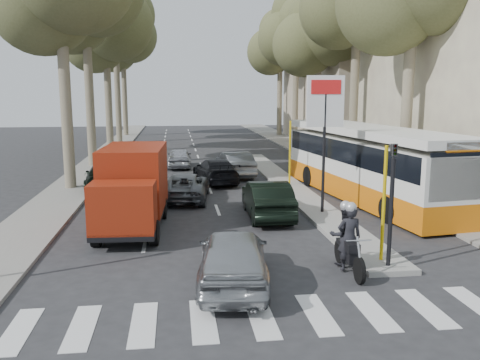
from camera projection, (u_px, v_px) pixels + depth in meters
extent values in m
plane|color=#28282B|center=(265.00, 258.00, 15.37)|extent=(120.00, 120.00, 0.00)
cube|color=gray|center=(316.00, 153.00, 40.86)|extent=(3.20, 70.00, 0.12)
cube|color=gray|center=(110.00, 152.00, 41.71)|extent=(2.40, 64.00, 0.12)
cube|color=gray|center=(289.00, 186.00, 26.51)|extent=(1.50, 26.00, 0.16)
cube|color=#B7A88E|center=(362.00, 59.00, 49.15)|extent=(11.00, 20.00, 16.00)
cylinder|color=yellow|center=(384.00, 206.00, 14.50)|extent=(0.10, 0.10, 3.50)
cylinder|color=yellow|center=(323.00, 173.00, 20.36)|extent=(0.10, 0.10, 3.50)
cylinder|color=yellow|center=(290.00, 155.00, 26.22)|extent=(0.10, 0.10, 3.50)
cylinder|color=black|center=(324.00, 152.00, 20.22)|extent=(0.12, 0.12, 5.20)
cube|color=white|center=(325.00, 101.00, 19.87)|extent=(1.50, 0.10, 2.00)
cube|color=red|center=(326.00, 87.00, 19.72)|extent=(1.20, 0.02, 0.55)
cylinder|color=black|center=(391.00, 216.00, 14.04)|extent=(0.12, 0.12, 3.20)
imported|color=black|center=(393.00, 162.00, 13.78)|extent=(0.16, 0.41, 1.00)
cylinder|color=#6B604C|center=(66.00, 107.00, 25.36)|extent=(0.56, 0.56, 8.40)
sphere|color=#4E522E|center=(41.00, 2.00, 24.94)|extent=(5.20, 5.20, 5.20)
cylinder|color=#6B604C|center=(90.00, 99.00, 33.12)|extent=(0.56, 0.56, 8.96)
sphere|color=#4E522E|center=(71.00, 13.00, 32.64)|extent=(5.20, 5.20, 5.20)
cylinder|color=#6B604C|center=(109.00, 103.00, 41.03)|extent=(0.56, 0.56, 8.12)
sphere|color=#4E522E|center=(94.00, 40.00, 40.64)|extent=(5.20, 5.20, 5.20)
sphere|color=#4E522E|center=(116.00, 24.00, 39.31)|extent=(5.80, 5.80, 5.80)
sphere|color=#4E522E|center=(109.00, 11.00, 40.87)|extent=(4.80, 4.80, 4.80)
cylinder|color=#6B604C|center=(118.00, 93.00, 48.71)|extent=(0.56, 0.56, 9.52)
sphere|color=#4E522E|center=(105.00, 32.00, 48.17)|extent=(5.20, 5.20, 5.20)
sphere|color=#4E522E|center=(123.00, 15.00, 46.81)|extent=(5.80, 5.80, 5.80)
sphere|color=#4E522E|center=(117.00, 3.00, 48.34)|extent=(4.80, 4.80, 4.80)
cylinder|color=#6B604C|center=(125.00, 97.00, 56.59)|extent=(0.56, 0.56, 8.68)
sphere|color=#4E522E|center=(114.00, 49.00, 56.13)|extent=(5.20, 5.20, 5.20)
sphere|color=#4E522E|center=(130.00, 36.00, 54.79)|extent=(5.80, 5.80, 5.80)
sphere|color=#4E522E|center=(125.00, 26.00, 56.34)|extent=(4.80, 4.80, 4.80)
cylinder|color=#6B604C|center=(407.00, 107.00, 25.54)|extent=(0.56, 0.56, 8.40)
sphere|color=#4E522E|center=(388.00, 3.00, 25.12)|extent=(5.20, 5.20, 5.20)
cylinder|color=#6B604C|center=(354.00, 97.00, 33.30)|extent=(0.56, 0.56, 9.24)
sphere|color=#4E522E|center=(339.00, 9.00, 32.79)|extent=(5.20, 5.20, 5.20)
cylinder|color=#6B604C|center=(317.00, 104.00, 41.21)|extent=(0.56, 0.56, 7.84)
sphere|color=#4E522E|center=(305.00, 45.00, 40.85)|extent=(5.20, 5.20, 5.20)
sphere|color=#4E522E|center=(333.00, 28.00, 39.52)|extent=(5.80, 5.80, 5.80)
sphere|color=#4E522E|center=(318.00, 17.00, 41.10)|extent=(4.80, 4.80, 4.80)
cylinder|color=#6B604C|center=(295.00, 96.00, 48.94)|extent=(0.56, 0.56, 8.96)
sphere|color=#4E522E|center=(285.00, 39.00, 48.46)|extent=(5.20, 5.20, 5.20)
sphere|color=#4E522E|center=(308.00, 23.00, 47.11)|extent=(5.80, 5.80, 5.80)
sphere|color=#4E522E|center=(296.00, 12.00, 48.65)|extent=(4.80, 4.80, 4.80)
cylinder|color=#6B604C|center=(280.00, 98.00, 56.82)|extent=(0.56, 0.56, 8.40)
sphere|color=#4E522E|center=(270.00, 52.00, 56.39)|extent=(5.20, 5.20, 5.20)
sphere|color=#4E522E|center=(290.00, 40.00, 55.06)|extent=(5.80, 5.80, 5.80)
sphere|color=#4E522E|center=(280.00, 30.00, 56.62)|extent=(4.80, 4.80, 4.80)
imported|color=#A2A6AA|center=(233.00, 257.00, 13.14)|extent=(2.29, 4.63, 1.52)
imported|color=black|center=(267.00, 199.00, 20.25)|extent=(1.67, 4.55, 1.49)
imported|color=#54575C|center=(185.00, 186.00, 23.55)|extent=(2.59, 4.73, 1.26)
imported|color=black|center=(215.00, 171.00, 27.90)|extent=(2.49, 4.85, 1.35)
imported|color=#AAACB2|center=(179.00, 158.00, 33.46)|extent=(1.67, 3.89, 1.31)
imported|color=#55595D|center=(235.00, 164.00, 30.01)|extent=(2.07, 4.62, 1.47)
imported|color=black|center=(104.00, 177.00, 25.99)|extent=(2.25, 4.63, 1.30)
cube|color=black|center=(133.00, 217.00, 18.37)|extent=(2.37, 5.71, 0.23)
cylinder|color=black|center=(96.00, 234.00, 16.48)|extent=(0.33, 0.85, 0.84)
cylinder|color=black|center=(154.00, 233.00, 16.61)|extent=(0.33, 0.85, 0.84)
cylinder|color=black|center=(115.00, 209.00, 19.97)|extent=(0.33, 0.85, 0.84)
cylinder|color=black|center=(163.00, 208.00, 20.10)|extent=(0.33, 0.85, 0.84)
cube|color=maroon|center=(123.00, 207.00, 16.11)|extent=(2.12, 1.42, 1.59)
cube|color=black|center=(120.00, 206.00, 15.48)|extent=(1.87, 0.18, 0.84)
cube|color=maroon|center=(135.00, 178.00, 18.87)|extent=(2.37, 4.04, 2.33)
cube|color=orange|center=(367.00, 186.00, 23.67)|extent=(4.43, 13.18, 1.01)
cube|color=silver|center=(368.00, 157.00, 23.43)|extent=(4.43, 13.18, 1.69)
cube|color=black|center=(368.00, 150.00, 23.37)|extent=(4.38, 12.67, 0.96)
cube|color=silver|center=(369.00, 131.00, 23.22)|extent=(4.43, 13.18, 0.34)
cube|color=black|center=(461.00, 176.00, 17.27)|extent=(2.46, 0.37, 1.69)
cube|color=orange|center=(463.00, 147.00, 17.10)|extent=(1.35, 0.23, 0.36)
cylinder|color=black|center=(389.00, 210.00, 19.42)|extent=(0.45, 1.11, 1.08)
cylinder|color=black|center=(447.00, 206.00, 20.06)|extent=(0.45, 1.11, 1.08)
cylinder|color=black|center=(309.00, 176.00, 27.06)|extent=(0.45, 1.11, 1.08)
cylinder|color=black|center=(353.00, 174.00, 27.70)|extent=(0.45, 1.11, 1.08)
cylinder|color=black|center=(359.00, 271.00, 13.30)|extent=(0.12, 0.71, 0.71)
cylinder|color=black|center=(340.00, 251.00, 14.92)|extent=(0.12, 0.71, 0.71)
cylinder|color=silver|center=(359.00, 254.00, 13.30)|extent=(0.07, 0.44, 0.89)
cube|color=black|center=(349.00, 255.00, 14.14)|extent=(0.25, 0.83, 0.33)
cube|color=black|center=(352.00, 247.00, 13.87)|extent=(0.34, 0.50, 0.24)
cube|color=black|center=(345.00, 243.00, 14.43)|extent=(0.32, 0.72, 0.13)
cylinder|color=silver|center=(359.00, 241.00, 13.31)|extent=(0.69, 0.05, 0.04)
imported|color=black|center=(349.00, 238.00, 14.06)|extent=(0.68, 0.45, 1.86)
imported|color=black|center=(344.00, 235.00, 14.50)|extent=(0.85, 0.48, 1.75)
sphere|color=#B2B2B7|center=(351.00, 207.00, 13.85)|extent=(0.31, 0.31, 0.31)
sphere|color=#B2B2B7|center=(346.00, 206.00, 14.32)|extent=(0.31, 0.31, 0.31)
imported|color=#3E344F|center=(381.00, 168.00, 27.25)|extent=(0.86, 1.05, 1.61)
imported|color=#645A4B|center=(381.00, 172.00, 24.76)|extent=(1.34, 0.83, 1.92)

